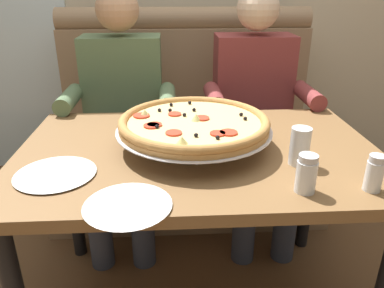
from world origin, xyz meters
The scene contains 10 objects.
booth_bench centered at (0.00, 0.89, 0.40)m, with size 1.52×0.78×1.13m.
dining_table centered at (0.00, 0.00, 0.63)m, with size 1.28×0.84×0.72m.
diner_left centered at (-0.34, 0.62, 0.71)m, with size 0.54×0.64×1.27m.
diner_right centered at (0.34, 0.62, 0.71)m, with size 0.54×0.64×1.27m.
pizza centered at (-0.02, 0.02, 0.81)m, with size 0.55×0.55×0.12m.
shaker_parmesan centered at (0.47, -0.32, 0.77)m, with size 0.05×0.05×0.11m.
shaker_oregano centered at (0.28, -0.31, 0.77)m, with size 0.06×0.06×0.11m.
plate_near_left centered at (-0.45, -0.17, 0.73)m, with size 0.25×0.25×0.02m.
plate_near_right centered at (-0.22, -0.37, 0.73)m, with size 0.24×0.24×0.02m.
drinking_glass centered at (0.32, -0.14, 0.78)m, with size 0.06×0.06×0.12m.
Camera 1 is at (-0.10, -1.22, 1.27)m, focal length 35.14 mm.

